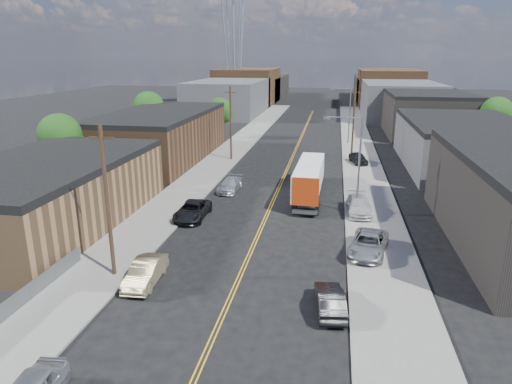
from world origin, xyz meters
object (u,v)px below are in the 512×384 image
at_px(car_right_lot_a, 369,244).
at_px(car_right_lot_b, 359,205).
at_px(car_left_d, 230,185).
at_px(semi_truck, 310,176).
at_px(car_right_lot_c, 358,158).
at_px(car_left_b, 146,272).
at_px(car_right_oncoming, 330,300).
at_px(car_left_c, 192,210).

bearing_deg(car_right_lot_a, car_right_lot_b, 103.26).
bearing_deg(car_left_d, car_right_lot_a, -44.05).
distance_m(car_left_d, car_right_lot_b, 14.26).
relative_size(semi_truck, car_right_lot_a, 2.64).
xyz_separation_m(semi_truck, car_right_lot_a, (5.10, -14.17, -1.19)).
bearing_deg(car_right_lot_c, car_left_b, -127.99).
distance_m(car_right_oncoming, car_right_lot_c, 37.37).
distance_m(car_right_oncoming, car_right_lot_b, 17.10).
distance_m(car_left_d, car_right_oncoming, 24.84).
xyz_separation_m(car_left_b, car_right_lot_b, (13.93, 15.56, 0.13)).
xyz_separation_m(car_left_b, car_right_lot_a, (14.25, 6.74, 0.13)).
distance_m(semi_truck, car_right_oncoming, 22.48).
distance_m(car_left_b, car_right_lot_a, 15.76).
xyz_separation_m(car_right_oncoming, car_right_lot_a, (2.63, 8.13, 0.19)).
bearing_deg(car_left_c, semi_truck, 41.53).
xyz_separation_m(car_right_oncoming, car_right_lot_c, (3.11, 37.24, 0.16)).
xyz_separation_m(car_left_c, car_right_oncoming, (12.30, -13.46, -0.03)).
bearing_deg(car_right_lot_b, car_right_lot_a, -91.46).
bearing_deg(semi_truck, car_right_lot_b, -46.77).
height_order(car_left_b, car_right_lot_c, car_right_lot_c).
bearing_deg(car_right_lot_c, car_left_d, -148.85).
relative_size(car_right_oncoming, car_right_lot_b, 0.84).
height_order(car_left_b, car_right_lot_b, car_right_lot_b).
bearing_deg(car_right_lot_c, car_right_lot_b, -107.92).
bearing_deg(car_left_d, car_right_lot_b, -19.84).
height_order(car_left_d, car_right_lot_c, car_right_lot_c).
bearing_deg(car_left_b, car_right_oncoming, -9.39).
height_order(car_left_d, car_right_lot_b, car_right_lot_b).
relative_size(car_right_oncoming, car_right_lot_a, 0.80).
height_order(semi_truck, car_left_c, semi_truck).
height_order(semi_truck, car_left_d, semi_truck).
distance_m(car_left_c, car_left_d, 8.97).
distance_m(car_left_c, car_right_lot_b, 15.01).
xyz_separation_m(car_left_b, car_right_oncoming, (11.62, -1.39, -0.06)).
xyz_separation_m(car_left_d, car_right_lot_b, (13.20, -5.38, 0.20)).
height_order(car_left_b, car_right_oncoming, car_left_b).
relative_size(car_left_b, car_right_oncoming, 1.08).
bearing_deg(car_right_lot_b, car_right_oncoming, -101.29).
bearing_deg(car_left_d, car_right_oncoming, -61.65).
distance_m(semi_truck, car_right_lot_b, 7.27).
relative_size(car_left_d, car_right_lot_b, 0.94).
bearing_deg(car_right_lot_b, semi_truck, 128.18).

